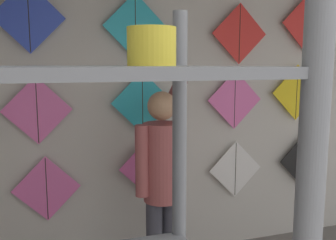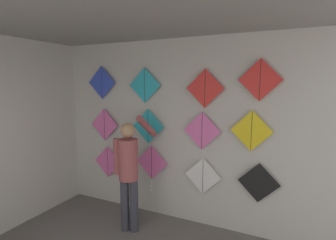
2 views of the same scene
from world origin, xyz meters
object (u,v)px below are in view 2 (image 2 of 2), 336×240
kite_7 (251,131)px  kite_6 (202,131)px  kite_11 (260,80)px  kite_4 (104,125)px  kite_3 (259,183)px  kite_10 (205,88)px  shopkeeper (129,167)px  kite_8 (102,83)px  kite_1 (152,165)px  kite_0 (108,162)px  kite_2 (203,176)px  kite_9 (145,85)px  kite_5 (148,126)px

kite_7 → kite_6: bearing=180.0°
kite_6 → kite_11: size_ratio=1.00×
kite_4 → kite_3: bearing=0.0°
kite_10 → kite_4: bearing=180.0°
shopkeeper → kite_6: size_ratio=3.08×
kite_4 → kite_8: 0.73m
kite_1 → kite_4: size_ratio=1.38×
kite_1 → kite_10: kite_10 is taller
kite_0 → kite_1: kite_1 is taller
kite_1 → kite_11: kite_11 is taller
shopkeeper → kite_4: bearing=133.3°
kite_3 → kite_4: size_ratio=1.00×
kite_0 → kite_10: kite_10 is taller
kite_2 → kite_9: kite_9 is taller
kite_0 → kite_3: bearing=0.0°
kite_9 → kite_7: bearing=0.0°
kite_9 → kite_0: bearing=180.0°
shopkeeper → kite_0: bearing=132.0°
kite_6 → kite_2: bearing=0.0°
kite_2 → kite_1: bearing=-179.9°
kite_2 → kite_4: size_ratio=1.00×
kite_4 → kite_7: 2.45m
kite_4 → kite_8: kite_8 is taller
shopkeeper → kite_7: (1.58, 0.56, 0.55)m
kite_6 → kite_10: kite_10 is taller
kite_6 → kite_8: (-1.79, 0.00, 0.69)m
kite_0 → kite_11: (2.49, 0.00, 1.42)m
kite_0 → kite_7: kite_7 is taller
kite_7 → kite_0: bearing=180.0°
shopkeeper → kite_10: kite_10 is taller
kite_5 → kite_6: size_ratio=1.00×
kite_7 → kite_9: kite_9 is taller
kite_0 → shopkeeper: bearing=-34.2°
kite_1 → kite_10: (0.87, 0.00, 1.24)m
kite_0 → kite_9: kite_9 is taller
kite_6 → kite_11: kite_11 is taller
kite_1 → kite_0: bearing=179.9°
kite_6 → kite_8: size_ratio=1.00×
kite_10 → kite_6: bearing=180.0°
kite_0 → kite_11: 2.86m
kite_9 → kite_10: (0.98, 0.00, -0.04)m
kite_5 → kite_7: size_ratio=1.00×
kite_4 → kite_9: bearing=0.0°
shopkeeper → kite_3: size_ratio=3.08×
kite_8 → kite_1: bearing=-0.1°
shopkeeper → kite_6: (0.89, 0.56, 0.50)m
kite_2 → kite_7: (0.66, 0.00, 0.73)m
kite_4 → kite_7: kite_7 is taller
kite_1 → kite_3: bearing=0.0°
kite_1 → kite_4: (-0.93, 0.00, 0.59)m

